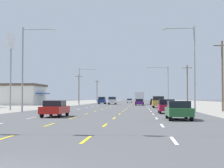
{
  "coord_description": "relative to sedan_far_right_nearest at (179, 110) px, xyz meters",
  "views": [
    {
      "loc": [
        3.94,
        -7.03,
        1.69
      ],
      "look_at": [
        -0.26,
        44.5,
        3.75
      ],
      "focal_mm": 56.13,
      "sensor_mm": 36.0,
      "label": 1
    }
  ],
  "objects": [
    {
      "name": "ground_plane",
      "position": [
        -6.88,
        45.55,
        -0.76
      ],
      "size": [
        572.0,
        572.0,
        0.0
      ],
      "primitive_type": "plane",
      "color": "#4C4C4F"
    },
    {
      "name": "lot_apron_left",
      "position": [
        -31.63,
        45.55,
        -0.75
      ],
      "size": [
        28.0,
        440.0,
        0.01
      ],
      "primitive_type": "cube",
      "color": "gray",
      "rests_on": "ground"
    },
    {
      "name": "lane_markings",
      "position": [
        -6.88,
        84.05,
        -0.75
      ],
      "size": [
        10.64,
        227.6,
        0.01
      ],
      "color": "white",
      "rests_on": "ground"
    },
    {
      "name": "signal_span_wire",
      "position": [
        -7.13,
        -11.1,
        4.42
      ],
      "size": [
        25.05,
        0.53,
        8.8
      ],
      "color": "brown",
      "rests_on": "ground"
    },
    {
      "name": "sedan_far_right_nearest",
      "position": [
        0.0,
        0.0,
        0.0
      ],
      "size": [
        1.8,
        4.5,
        1.46
      ],
      "color": "#235B2D",
      "rests_on": "ground"
    },
    {
      "name": "sedan_inner_left_near",
      "position": [
        -10.58,
        3.37,
        0.0
      ],
      "size": [
        1.8,
        4.5,
        1.46
      ],
      "color": "red",
      "rests_on": "ground"
    },
    {
      "name": "hatchback_far_right_mid",
      "position": [
        -0.12,
        11.07,
        0.03
      ],
      "size": [
        1.72,
        3.9,
        1.54
      ],
      "color": "maroon",
      "rests_on": "ground"
    },
    {
      "name": "suv_far_right_midfar",
      "position": [
        0.1,
        33.27,
        0.27
      ],
      "size": [
        1.98,
        4.9,
        1.98
      ],
      "color": "#B28C33",
      "rests_on": "ground"
    },
    {
      "name": "sedan_inner_right_far",
      "position": [
        -3.19,
        51.84,
        0.0
      ],
      "size": [
        1.8,
        4.5,
        1.46
      ],
      "color": "#4C196B",
      "rests_on": "ground"
    },
    {
      "name": "sedan_far_right_farther",
      "position": [
        0.29,
        58.48,
        0.0
      ],
      "size": [
        1.8,
        4.5,
        1.46
      ],
      "color": "black",
      "rests_on": "ground"
    },
    {
      "name": "suv_inner_left_farthest",
      "position": [
        -10.26,
        63.32,
        0.27
      ],
      "size": [
        1.98,
        4.9,
        1.98
      ],
      "color": "silver",
      "rests_on": "ground"
    },
    {
      "name": "box_truck_inner_right_distant_a",
      "position": [
        -3.22,
        66.59,
        1.08
      ],
      "size": [
        2.4,
        7.2,
        3.23
      ],
      "color": "white",
      "rests_on": "ground"
    },
    {
      "name": "suv_far_left_distant_b",
      "position": [
        -13.7,
        70.17,
        0.27
      ],
      "size": [
        1.98,
        4.9,
        1.98
      ],
      "color": "navy",
      "rests_on": "ground"
    },
    {
      "name": "sedan_center_turn_distant_c",
      "position": [
        -6.73,
        93.37,
        0.0
      ],
      "size": [
        1.8,
        4.5,
        1.46
      ],
      "color": "white",
      "rests_on": "ground"
    },
    {
      "name": "storefront_left_row_2",
      "position": [
        -31.74,
        54.7,
        1.78
      ],
      "size": [
        11.34,
        11.73,
        5.01
      ],
      "color": "silver",
      "rests_on": "ground"
    },
    {
      "name": "pole_sign_left_row_1",
      "position": [
        -20.96,
        19.78,
        7.5
      ],
      "size": [
        0.24,
        2.48,
        10.63
      ],
      "color": "gray",
      "rests_on": "ground"
    },
    {
      "name": "streetlight_left_row_0",
      "position": [
        -16.65,
        13.27,
        5.1
      ],
      "size": [
        4.01,
        0.26,
        10.18
      ],
      "color": "gray",
      "rests_on": "ground"
    },
    {
      "name": "streetlight_right_row_0",
      "position": [
        2.91,
        13.27,
        5.0
      ],
      "size": [
        3.82,
        0.26,
        10.03
      ],
      "color": "gray",
      "rests_on": "ground"
    },
    {
      "name": "streetlight_left_row_1",
      "position": [
        -16.6,
        52.1,
        4.25
      ],
      "size": [
        3.94,
        0.26,
        8.56
      ],
      "color": "gray",
      "rests_on": "ground"
    },
    {
      "name": "streetlight_right_row_1",
      "position": [
        2.67,
        52.1,
        4.5
      ],
      "size": [
        4.98,
        0.26,
        8.83
      ],
      "color": "gray",
      "rests_on": "ground"
    },
    {
      "name": "utility_pole_right_row_0",
      "position": [
        7.39,
        17.58,
        3.9
      ],
      "size": [
        2.2,
        0.26,
        8.93
      ],
      "color": "brown",
      "rests_on": "ground"
    },
    {
      "name": "utility_pole_right_row_1",
      "position": [
        7.37,
        50.69,
        3.91
      ],
      "size": [
        2.2,
        0.26,
        8.95
      ],
      "color": "brown",
      "rests_on": "ground"
    },
    {
      "name": "utility_pole_left_row_2",
      "position": [
        -21.78,
        78.06,
        3.87
      ],
      "size": [
        2.2,
        0.26,
        8.87
      ],
      "color": "brown",
      "rests_on": "ground"
    },
    {
      "name": "utility_pole_left_row_3",
      "position": [
        -20.05,
        109.4,
        3.81
      ],
      "size": [
        2.2,
        0.26,
        8.74
      ],
      "color": "brown",
      "rests_on": "ground"
    }
  ]
}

